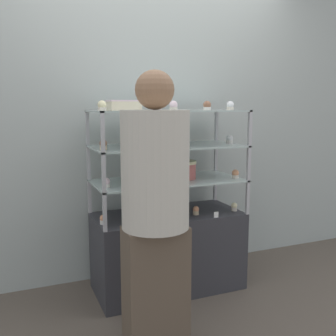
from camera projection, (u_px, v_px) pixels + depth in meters
The scene contains 27 objects.
ground_plane at pixel (168, 287), 3.08m from camera, with size 20.00×20.00×0.00m, color brown.
back_wall at pixel (149, 119), 3.24m from camera, with size 8.00×0.05×2.60m.
display_base at pixel (168, 251), 3.03m from camera, with size 1.11×0.52×0.60m.
display_riser_lower at pixel (168, 182), 2.95m from camera, with size 1.11×0.52×0.26m.
display_riser_middle at pixel (168, 148), 2.91m from camera, with size 1.11×0.52×0.26m.
display_riser_upper at pixel (168, 112), 2.87m from camera, with size 1.11×0.52×0.26m.
layer_cake_centerpiece at pixel (182, 170), 2.99m from camera, with size 0.21×0.21×0.14m.
sheet_cake_frosted at pixel (124, 105), 2.79m from camera, with size 0.22×0.18×0.07m.
cupcake_0 at pixel (103, 219), 2.72m from camera, with size 0.05×0.05×0.07m.
cupcake_1 at pixel (153, 217), 2.79m from camera, with size 0.05×0.05×0.07m.
cupcake_2 at pixel (196, 210), 2.95m from camera, with size 0.05×0.05×0.07m.
cupcake_3 at pixel (234, 207), 3.06m from camera, with size 0.05×0.05×0.07m.
price_tag_0 at pixel (216, 215), 2.87m from camera, with size 0.04×0.00×0.04m.
cupcake_4 at pixel (106, 183), 2.68m from camera, with size 0.05×0.05×0.07m.
cupcake_5 at pixel (139, 181), 2.76m from camera, with size 0.05×0.05×0.07m.
cupcake_6 at pixel (235, 174), 3.02m from camera, with size 0.05×0.05×0.07m.
price_tag_1 at pixel (175, 183), 2.70m from camera, with size 0.04×0.00×0.04m.
cupcake_7 at pixel (103, 145), 2.63m from camera, with size 0.05×0.05×0.07m.
cupcake_8 at pixel (174, 142), 2.81m from camera, with size 0.05×0.05×0.07m.
cupcake_9 at pixel (229, 139), 3.04m from camera, with size 0.05×0.05×0.07m.
price_tag_2 at pixel (129, 148), 2.54m from camera, with size 0.04×0.00×0.04m.
cupcake_10 at pixel (102, 106), 2.57m from camera, with size 0.06×0.06×0.07m.
cupcake_11 at pixel (174, 106), 2.73m from camera, with size 0.06×0.06×0.07m.
cupcake_12 at pixel (207, 106), 2.86m from camera, with size 0.06×0.06×0.07m.
cupcake_13 at pixel (230, 106), 3.00m from camera, with size 0.06×0.06×0.07m.
price_tag_3 at pixel (159, 107), 2.58m from camera, with size 0.04×0.00×0.04m.
customer_figure at pixel (155, 208), 2.16m from camera, with size 0.37×0.37×1.60m.
Camera 1 is at (-1.11, -2.67, 1.41)m, focal length 42.00 mm.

